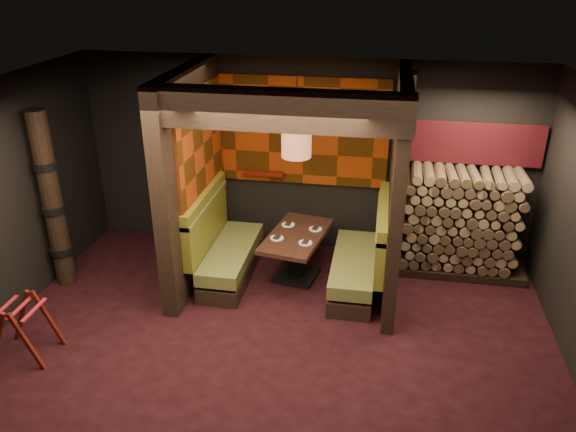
% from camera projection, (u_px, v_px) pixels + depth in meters
% --- Properties ---
extents(floor, '(6.50, 5.50, 0.02)m').
position_uv_depth(floor, '(268.00, 358.00, 6.27)').
color(floor, black).
rests_on(floor, ground).
extents(ceiling, '(6.50, 5.50, 0.02)m').
position_uv_depth(ceiling, '(263.00, 104.00, 5.06)').
color(ceiling, black).
rests_on(ceiling, ground).
extents(wall_back, '(6.50, 0.02, 2.85)m').
position_uv_depth(wall_back, '(305.00, 157.00, 8.13)').
color(wall_back, black).
rests_on(wall_back, ground).
extents(partition_left, '(0.20, 2.20, 2.85)m').
position_uv_depth(partition_left, '(191.00, 178.00, 7.35)').
color(partition_left, black).
rests_on(partition_left, floor).
extents(partition_right, '(0.15, 2.10, 2.85)m').
position_uv_depth(partition_right, '(396.00, 190.00, 6.98)').
color(partition_right, black).
rests_on(partition_right, floor).
extents(header_beam, '(2.85, 0.18, 0.44)m').
position_uv_depth(header_beam, '(276.00, 110.00, 5.78)').
color(header_beam, black).
rests_on(header_beam, partition_left).
extents(tapa_back_panel, '(2.40, 0.06, 1.55)m').
position_uv_depth(tapa_back_panel, '(304.00, 131.00, 7.92)').
color(tapa_back_panel, '#8E2F09').
rests_on(tapa_back_panel, wall_back).
extents(tapa_side_panel, '(0.04, 1.85, 1.45)m').
position_uv_depth(tapa_side_panel, '(202.00, 144.00, 7.30)').
color(tapa_side_panel, '#8E2F09').
rests_on(tapa_side_panel, partition_left).
extents(lacquer_shelf, '(0.60, 0.12, 0.07)m').
position_uv_depth(lacquer_shelf, '(264.00, 173.00, 8.23)').
color(lacquer_shelf, '#61140A').
rests_on(lacquer_shelf, wall_back).
extents(booth_bench_left, '(0.68, 1.60, 1.14)m').
position_uv_depth(booth_bench_left, '(224.00, 250.00, 7.72)').
color(booth_bench_left, black).
rests_on(booth_bench_left, floor).
extents(booth_bench_right, '(0.68, 1.60, 1.14)m').
position_uv_depth(booth_bench_right, '(362.00, 261.00, 7.42)').
color(booth_bench_right, black).
rests_on(booth_bench_right, floor).
extents(dining_table, '(0.90, 1.37, 0.67)m').
position_uv_depth(dining_table, '(296.00, 249.00, 7.66)').
color(dining_table, black).
rests_on(dining_table, floor).
extents(place_settings, '(0.65, 0.68, 0.03)m').
position_uv_depth(place_settings, '(296.00, 233.00, 7.56)').
color(place_settings, white).
rests_on(place_settings, dining_table).
extents(pendant_lamp, '(0.38, 0.38, 1.07)m').
position_uv_depth(pendant_lamp, '(296.00, 139.00, 6.95)').
color(pendant_lamp, '#935731').
rests_on(pendant_lamp, ceiling).
extents(luggage_rack, '(0.68, 0.48, 0.74)m').
position_uv_depth(luggage_rack, '(24.00, 326.00, 6.18)').
color(luggage_rack, '#4D130B').
rests_on(luggage_rack, floor).
extents(totem_column, '(0.31, 0.31, 2.40)m').
position_uv_depth(totem_column, '(52.00, 203.00, 7.22)').
color(totem_column, black).
rests_on(totem_column, floor).
extents(firewood_stack, '(1.73, 0.70, 1.50)m').
position_uv_depth(firewood_stack, '(465.00, 223.00, 7.69)').
color(firewood_stack, black).
rests_on(firewood_stack, floor).
extents(mosaic_header, '(1.83, 0.10, 0.56)m').
position_uv_depth(mosaic_header, '(473.00, 143.00, 7.55)').
color(mosaic_header, maroon).
rests_on(mosaic_header, wall_back).
extents(bay_front_post, '(0.08, 0.08, 2.85)m').
position_uv_depth(bay_front_post, '(403.00, 183.00, 7.19)').
color(bay_front_post, black).
rests_on(bay_front_post, floor).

